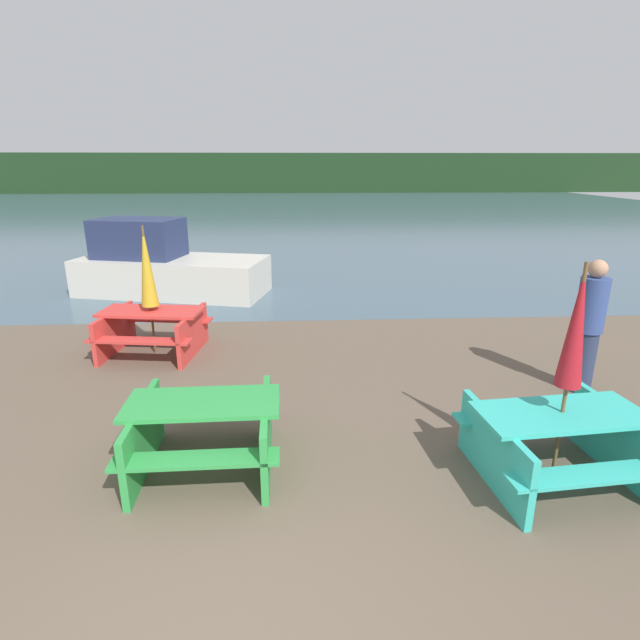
{
  "coord_description": "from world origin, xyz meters",
  "views": [
    {
      "loc": [
        0.57,
        -2.15,
        3.0
      ],
      "look_at": [
        0.94,
        4.66,
        0.85
      ],
      "focal_mm": 28.0,
      "sensor_mm": 36.0,
      "label": 1
    }
  ],
  "objects": [
    {
      "name": "picnic_table_green",
      "position": [
        -0.36,
        2.38,
        0.44
      ],
      "size": [
        1.55,
        1.41,
        0.74
      ],
      "rotation": [
        0.0,
        0.0,
        0.02
      ],
      "color": "green",
      "rests_on": "ground_plane"
    },
    {
      "name": "water",
      "position": [
        0.0,
        32.32,
        -0.0
      ],
      "size": [
        60.0,
        50.0,
        0.0
      ],
      "color": "#425B6B",
      "rests_on": "ground_plane"
    },
    {
      "name": "person",
      "position": [
        4.48,
        3.95,
        0.92
      ],
      "size": [
        0.36,
        0.36,
        1.82
      ],
      "color": "#283351",
      "rests_on": "ground_plane"
    },
    {
      "name": "umbrella_crimson",
      "position": [
        3.12,
        2.0,
        1.58
      ],
      "size": [
        0.24,
        0.24,
        2.18
      ],
      "color": "brown",
      "rests_on": "ground_plane"
    },
    {
      "name": "far_treeline",
      "position": [
        0.0,
        52.32,
        2.0
      ],
      "size": [
        80.0,
        1.6,
        4.0
      ],
      "color": "#193319",
      "rests_on": "water"
    },
    {
      "name": "picnic_table_teal",
      "position": [
        3.12,
        2.0,
        0.44
      ],
      "size": [
        1.72,
        1.52,
        0.73
      ],
      "rotation": [
        0.0,
        0.0,
        0.09
      ],
      "color": "#33B7A8",
      "rests_on": "ground_plane"
    },
    {
      "name": "picnic_table_red",
      "position": [
        -1.74,
        5.7,
        0.44
      ],
      "size": [
        1.77,
        1.58,
        0.73
      ],
      "rotation": [
        0.0,
        0.0,
        -0.13
      ],
      "color": "red",
      "rests_on": "ground_plane"
    },
    {
      "name": "umbrella_gold",
      "position": [
        -1.74,
        5.7,
        1.44
      ],
      "size": [
        0.28,
        0.28,
        2.09
      ],
      "color": "brown",
      "rests_on": "ground_plane"
    },
    {
      "name": "boat",
      "position": [
        -2.5,
        9.73,
        0.64
      ],
      "size": [
        4.66,
        2.73,
        1.76
      ],
      "rotation": [
        0.0,
        0.0,
        -0.24
      ],
      "color": "beige",
      "rests_on": "water"
    }
  ]
}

